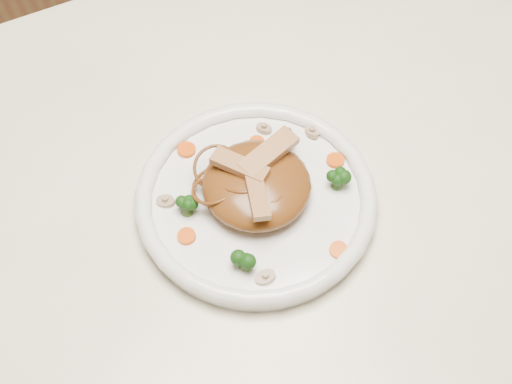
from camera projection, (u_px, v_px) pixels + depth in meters
name	position (u px, v px, depth m)	size (l,w,h in m)	color
table	(265.00, 218.00, 1.00)	(1.20, 0.80, 0.75)	white
plate	(256.00, 202.00, 0.88)	(0.28, 0.28, 0.02)	white
noodle_mound	(257.00, 185.00, 0.86)	(0.13, 0.13, 0.04)	brown
chicken_a	(268.00, 153.00, 0.86)	(0.08, 0.02, 0.01)	tan
chicken_b	(240.00, 166.00, 0.85)	(0.07, 0.02, 0.01)	tan
chicken_c	(258.00, 196.00, 0.83)	(0.06, 0.02, 0.01)	tan
broccoli_0	(283.00, 139.00, 0.90)	(0.03, 0.03, 0.03)	#14450E
broccoli_1	(186.00, 204.00, 0.85)	(0.03, 0.03, 0.03)	#14450E
broccoli_2	(246.00, 259.00, 0.81)	(0.03, 0.03, 0.03)	#14450E
broccoli_3	(338.00, 179.00, 0.87)	(0.03, 0.03, 0.03)	#14450E
carrot_0	(257.00, 143.00, 0.92)	(0.02, 0.02, 0.01)	#E95808
carrot_1	(187.00, 236.00, 0.85)	(0.02, 0.02, 0.01)	#E95808
carrot_2	(335.00, 160.00, 0.90)	(0.02, 0.02, 0.01)	#E95808
carrot_3	(187.00, 150.00, 0.91)	(0.02, 0.02, 0.01)	#E95808
carrot_4	(338.00, 250.00, 0.84)	(0.02, 0.02, 0.01)	#E95808
mushroom_0	(265.00, 277.00, 0.82)	(0.02, 0.02, 0.01)	tan
mushroom_1	(312.00, 132.00, 0.93)	(0.02, 0.02, 0.01)	tan
mushroom_2	(166.00, 201.00, 0.87)	(0.02, 0.02, 0.01)	tan
mushroom_3	(264.00, 129.00, 0.93)	(0.02, 0.02, 0.01)	tan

